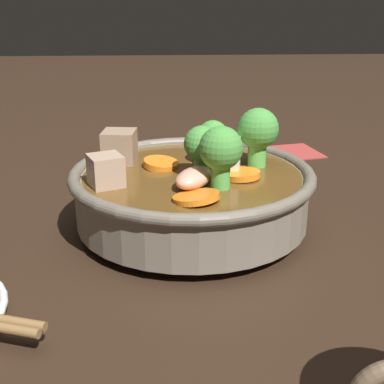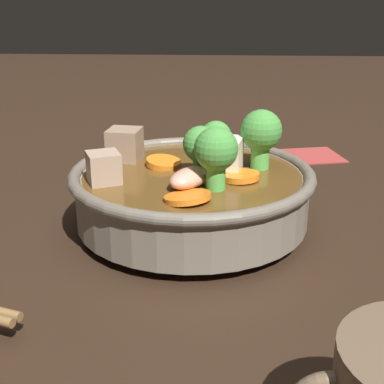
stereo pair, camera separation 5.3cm
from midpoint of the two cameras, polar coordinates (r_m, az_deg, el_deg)
The scene contains 3 objects.
ground_plane at distance 0.54m, azimuth -2.79°, elevation -3.90°, with size 3.00×3.00×0.00m, color black.
stirfry_bowl at distance 0.52m, azimuth -2.76°, elevation 0.35°, with size 0.24×0.24×0.12m.
napkin at distance 0.79m, azimuth 7.62°, elevation 4.15°, with size 0.12×0.10×0.00m.
Camera 1 is at (0.03, 0.49, 0.23)m, focal length 50.00 mm.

